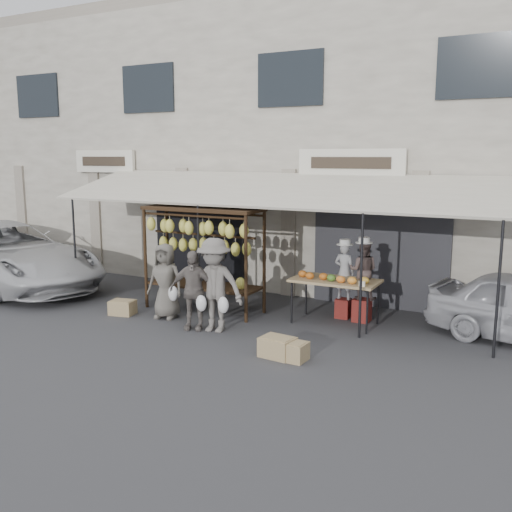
{
  "coord_description": "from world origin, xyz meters",
  "views": [
    {
      "loc": [
        5.5,
        -8.66,
        3.31
      ],
      "look_at": [
        0.22,
        1.4,
        1.3
      ],
      "focal_mm": 40.0,
      "sensor_mm": 36.0,
      "label": 1
    }
  ],
  "objects_px": {
    "crate_near_a": "(277,347)",
    "crate_far": "(123,307)",
    "customer_right": "(214,285)",
    "banana_rack": "(202,239)",
    "customer_mid": "(193,290)",
    "van": "(3,238)",
    "customer_left": "(165,281)",
    "vendor_left": "(344,271)",
    "vendor_right": "(363,270)",
    "crate_near_b": "(291,351)",
    "produce_table": "(334,281)"
  },
  "relations": [
    {
      "from": "crate_near_a",
      "to": "crate_far",
      "type": "distance_m",
      "value": 4.08
    },
    {
      "from": "customer_right",
      "to": "crate_far",
      "type": "bearing_deg",
      "value": 171.7
    },
    {
      "from": "banana_rack",
      "to": "customer_mid",
      "type": "bearing_deg",
      "value": -65.0
    },
    {
      "from": "crate_far",
      "to": "van",
      "type": "xyz_separation_m",
      "value": [
        -5.14,
        1.23,
        0.99
      ]
    },
    {
      "from": "customer_right",
      "to": "crate_far",
      "type": "height_order",
      "value": "customer_right"
    },
    {
      "from": "banana_rack",
      "to": "customer_left",
      "type": "relative_size",
      "value": 1.68
    },
    {
      "from": "vendor_left",
      "to": "van",
      "type": "xyz_separation_m",
      "value": [
        -9.35,
        -0.69,
        0.16
      ]
    },
    {
      "from": "vendor_left",
      "to": "crate_near_a",
      "type": "bearing_deg",
      "value": 89.82
    },
    {
      "from": "customer_left",
      "to": "van",
      "type": "distance_m",
      "value": 6.2
    },
    {
      "from": "vendor_right",
      "to": "customer_mid",
      "type": "relative_size",
      "value": 0.76
    },
    {
      "from": "crate_near_a",
      "to": "crate_near_b",
      "type": "relative_size",
      "value": 1.09
    },
    {
      "from": "crate_near_b",
      "to": "customer_left",
      "type": "bearing_deg",
      "value": 162.37
    },
    {
      "from": "banana_rack",
      "to": "crate_near_b",
      "type": "distance_m",
      "value": 3.76
    },
    {
      "from": "vendor_right",
      "to": "van",
      "type": "bearing_deg",
      "value": -4.91
    },
    {
      "from": "crate_near_b",
      "to": "van",
      "type": "height_order",
      "value": "van"
    },
    {
      "from": "vendor_right",
      "to": "customer_right",
      "type": "relative_size",
      "value": 0.66
    },
    {
      "from": "produce_table",
      "to": "crate_far",
      "type": "relative_size",
      "value": 3.43
    },
    {
      "from": "vendor_left",
      "to": "customer_left",
      "type": "bearing_deg",
      "value": 31.76
    },
    {
      "from": "produce_table",
      "to": "vendor_right",
      "type": "relative_size",
      "value": 1.45
    },
    {
      "from": "customer_mid",
      "to": "crate_near_b",
      "type": "height_order",
      "value": "customer_mid"
    },
    {
      "from": "vendor_right",
      "to": "customer_left",
      "type": "bearing_deg",
      "value": 15.43
    },
    {
      "from": "produce_table",
      "to": "crate_near_b",
      "type": "bearing_deg",
      "value": -87.88
    },
    {
      "from": "customer_right",
      "to": "van",
      "type": "distance_m",
      "value": 7.59
    },
    {
      "from": "customer_right",
      "to": "crate_near_a",
      "type": "height_order",
      "value": "customer_right"
    },
    {
      "from": "banana_rack",
      "to": "crate_near_a",
      "type": "xyz_separation_m",
      "value": [
        2.67,
        -1.84,
        -1.41
      ]
    },
    {
      "from": "van",
      "to": "crate_near_b",
      "type": "bearing_deg",
      "value": -83.36
    },
    {
      "from": "customer_mid",
      "to": "crate_near_b",
      "type": "distance_m",
      "value": 2.54
    },
    {
      "from": "customer_left",
      "to": "crate_near_b",
      "type": "distance_m",
      "value": 3.52
    },
    {
      "from": "customer_mid",
      "to": "crate_far",
      "type": "xyz_separation_m",
      "value": [
        -1.89,
        0.16,
        -0.62
      ]
    },
    {
      "from": "customer_left",
      "to": "crate_near_b",
      "type": "bearing_deg",
      "value": -26.62
    },
    {
      "from": "vendor_left",
      "to": "produce_table",
      "type": "bearing_deg",
      "value": 91.82
    },
    {
      "from": "customer_mid",
      "to": "customer_right",
      "type": "distance_m",
      "value": 0.46
    },
    {
      "from": "produce_table",
      "to": "customer_mid",
      "type": "distance_m",
      "value": 2.77
    },
    {
      "from": "customer_mid",
      "to": "crate_near_b",
      "type": "xyz_separation_m",
      "value": [
        2.37,
        -0.66,
        -0.62
      ]
    },
    {
      "from": "banana_rack",
      "to": "van",
      "type": "height_order",
      "value": "van"
    },
    {
      "from": "banana_rack",
      "to": "produce_table",
      "type": "bearing_deg",
      "value": 7.08
    },
    {
      "from": "crate_near_a",
      "to": "customer_mid",
      "type": "bearing_deg",
      "value": 163.18
    },
    {
      "from": "customer_right",
      "to": "customer_left",
      "type": "bearing_deg",
      "value": 160.98
    },
    {
      "from": "crate_near_a",
      "to": "vendor_left",
      "type": "bearing_deg",
      "value": 85.66
    },
    {
      "from": "customer_mid",
      "to": "van",
      "type": "relative_size",
      "value": 0.28
    },
    {
      "from": "customer_mid",
      "to": "van",
      "type": "xyz_separation_m",
      "value": [
        -7.04,
        1.39,
        0.37
      ]
    },
    {
      "from": "vendor_left",
      "to": "crate_near_a",
      "type": "relative_size",
      "value": 2.13
    },
    {
      "from": "banana_rack",
      "to": "vendor_right",
      "type": "xyz_separation_m",
      "value": [
        3.29,
        0.8,
        -0.52
      ]
    },
    {
      "from": "crate_near_a",
      "to": "crate_far",
      "type": "xyz_separation_m",
      "value": [
        -4.0,
        0.79,
        -0.02
      ]
    },
    {
      "from": "crate_far",
      "to": "crate_near_b",
      "type": "bearing_deg",
      "value": -10.88
    },
    {
      "from": "banana_rack",
      "to": "customer_mid",
      "type": "xyz_separation_m",
      "value": [
        0.56,
        -1.21,
        -0.8
      ]
    },
    {
      "from": "produce_table",
      "to": "crate_far",
      "type": "xyz_separation_m",
      "value": [
        -4.18,
        -1.41,
        -0.73
      ]
    },
    {
      "from": "customer_mid",
      "to": "crate_near_a",
      "type": "height_order",
      "value": "customer_mid"
    },
    {
      "from": "van",
      "to": "crate_far",
      "type": "bearing_deg",
      "value": -84.53
    },
    {
      "from": "vendor_left",
      "to": "customer_mid",
      "type": "xyz_separation_m",
      "value": [
        -2.31,
        -2.08,
        -0.21
      ]
    }
  ]
}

